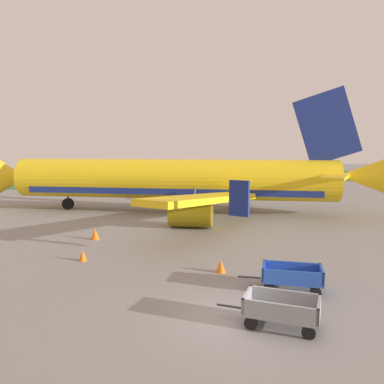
% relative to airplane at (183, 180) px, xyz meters
% --- Properties ---
extents(ground_plane, '(220.00, 220.00, 0.00)m').
position_rel_airplane_xyz_m(ground_plane, '(-2.90, -22.33, -3.05)').
color(ground_plane, gray).
extents(grass_strip, '(220.00, 28.00, 0.06)m').
position_rel_airplane_xyz_m(grass_strip, '(-2.90, 38.47, -3.02)').
color(grass_strip, '#3D7033').
rests_on(grass_strip, ground).
extents(airplane, '(36.00, 29.40, 11.34)m').
position_rel_airplane_xyz_m(airplane, '(0.00, 0.00, 0.00)').
color(airplane, yellow).
rests_on(airplane, ground).
extents(baggage_cart_nearest, '(3.34, 2.62, 1.07)m').
position_rel_airplane_xyz_m(baggage_cart_nearest, '(-1.64, -23.29, -2.45)').
color(baggage_cart_nearest, gray).
rests_on(baggage_cart_nearest, ground).
extents(baggage_cart_second_in_row, '(3.51, 2.37, 1.07)m').
position_rel_airplane_xyz_m(baggage_cart_second_in_row, '(0.32, -20.36, -2.45)').
color(baggage_cart_second_in_row, '#234CB2').
rests_on(baggage_cart_second_in_row, ground).
extents(traffic_cone_near_plane, '(0.44, 0.44, 0.57)m').
position_rel_airplane_xyz_m(traffic_cone_near_plane, '(-8.54, -13.76, -2.77)').
color(traffic_cone_near_plane, orange).
rests_on(traffic_cone_near_plane, ground).
extents(traffic_cone_mid_apron, '(0.56, 0.56, 0.74)m').
position_rel_airplane_xyz_m(traffic_cone_mid_apron, '(-7.93, -8.98, -2.68)').
color(traffic_cone_mid_apron, orange).
rests_on(traffic_cone_mid_apron, ground).
extents(traffic_cone_by_carts, '(0.47, 0.47, 0.61)m').
position_rel_airplane_xyz_m(traffic_cone_by_carts, '(-1.87, -17.36, -2.75)').
color(traffic_cone_by_carts, orange).
rests_on(traffic_cone_by_carts, ground).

